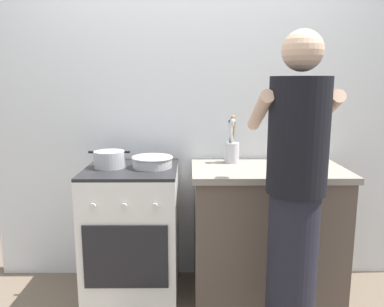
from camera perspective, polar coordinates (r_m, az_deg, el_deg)
name	(u,v)px	position (r m, az deg, el deg)	size (l,w,h in m)	color
ground	(185,306)	(2.72, -1.11, -21.65)	(6.00, 6.00, 0.00)	#6B5B4C
back_wall	(212,110)	(2.82, 3.01, 6.44)	(3.20, 0.10, 2.50)	silver
countertop	(266,232)	(2.70, 10.88, -11.37)	(1.00, 0.60, 0.90)	brown
stove_range	(133,233)	(2.68, -8.78, -11.56)	(0.60, 0.62, 0.90)	white
pot	(109,159)	(2.57, -12.15, -0.85)	(0.27, 0.20, 0.11)	#B2B2B7
mixing_bowl	(152,161)	(2.53, -5.91, -1.16)	(0.27, 0.27, 0.07)	#B7B7BC
utensil_crock	(232,148)	(2.67, 5.92, 0.81)	(0.10, 0.10, 0.33)	silver
spice_bottle	(283,161)	(2.56, 13.37, -1.13)	(0.04, 0.04, 0.10)	silver
oil_bottle	(300,152)	(2.54, 15.79, 0.16)	(0.07, 0.07, 0.26)	gold
person	(295,200)	(2.05, 15.02, -6.62)	(0.41, 0.50, 1.70)	black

